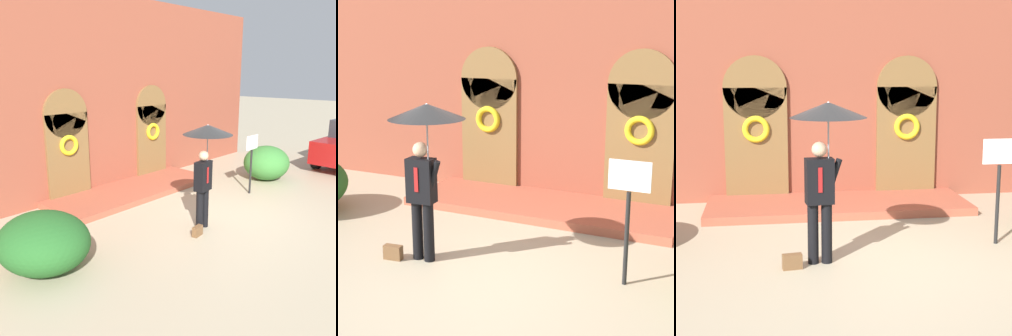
% 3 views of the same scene
% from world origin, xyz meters
% --- Properties ---
extents(ground_plane, '(80.00, 80.00, 0.00)m').
position_xyz_m(ground_plane, '(0.00, 0.00, 0.00)').
color(ground_plane, tan).
extents(building_facade, '(14.00, 2.30, 5.60)m').
position_xyz_m(building_facade, '(-0.00, 4.15, 2.68)').
color(building_facade, brown).
rests_on(building_facade, ground).
extents(person_with_umbrella, '(1.10, 1.10, 2.36)m').
position_xyz_m(person_with_umbrella, '(-0.57, 0.03, 1.91)').
color(person_with_umbrella, black).
rests_on(person_with_umbrella, ground).
extents(handbag, '(0.29, 0.15, 0.22)m').
position_xyz_m(handbag, '(-1.09, -0.17, 0.11)').
color(handbag, brown).
rests_on(handbag, ground).
extents(sign_post, '(0.56, 0.06, 1.72)m').
position_xyz_m(sign_post, '(2.26, 0.52, 1.16)').
color(sign_post, black).
rests_on(sign_post, ground).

